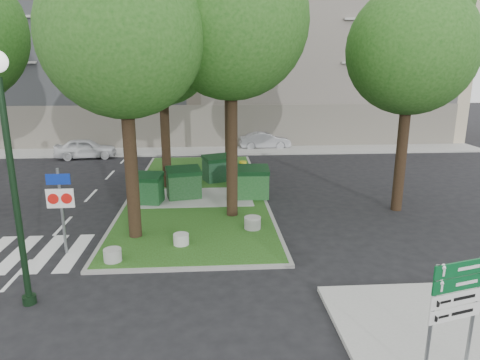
{
  "coord_description": "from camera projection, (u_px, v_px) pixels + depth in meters",
  "views": [
    {
      "loc": [
        1.2,
        -11.75,
        5.84
      ],
      "look_at": [
        2.2,
        2.81,
        2.0
      ],
      "focal_mm": 32.0,
      "sensor_mm": 36.0,
      "label": 1
    }
  ],
  "objects": [
    {
      "name": "tree_median_mid",
      "position": [
        163.0,
        42.0,
        19.65
      ],
      "size": [
        4.8,
        4.8,
        9.99
      ],
      "color": "black",
      "rests_on": "ground"
    },
    {
      "name": "street_lamp",
      "position": [
        9.0,
        153.0,
        9.94
      ],
      "size": [
        0.5,
        0.5,
        6.23
      ],
      "color": "black",
      "rests_on": "ground"
    },
    {
      "name": "dumpster_d",
      "position": [
        252.0,
        182.0,
        19.34
      ],
      "size": [
        1.59,
        1.14,
        1.45
      ],
      "rotation": [
        0.0,
        0.0,
        -0.03
      ],
      "color": "#16491A",
      "rests_on": "median_island"
    },
    {
      "name": "sidewalk_corner",
      "position": [
        446.0,
        328.0,
        9.78
      ],
      "size": [
        5.0,
        4.0,
        0.12
      ],
      "primitive_type": "cube",
      "color": "#999993",
      "rests_on": "ground"
    },
    {
      "name": "median_island",
      "position": [
        197.0,
        192.0,
        20.48
      ],
      "size": [
        6.0,
        16.0,
        0.12
      ],
      "primitive_type": "cube",
      "color": "#244112",
      "rests_on": "ground"
    },
    {
      "name": "apartment_building",
      "position": [
        195.0,
        41.0,
        35.79
      ],
      "size": [
        41.0,
        12.0,
        16.0
      ],
      "primitive_type": "cube",
      "color": "#C0AE90",
      "rests_on": "ground"
    },
    {
      "name": "median_kerb",
      "position": [
        197.0,
        192.0,
        20.48
      ],
      "size": [
        6.3,
        16.3,
        0.1
      ],
      "primitive_type": "cube",
      "color": "gray",
      "rests_on": "ground"
    },
    {
      "name": "bollard_mid",
      "position": [
        181.0,
        239.0,
        14.25
      ],
      "size": [
        0.52,
        0.52,
        0.37
      ],
      "primitive_type": "cylinder",
      "color": "#B0B0AA",
      "rests_on": "median_island"
    },
    {
      "name": "tree_median_near_left",
      "position": [
        125.0,
        19.0,
        13.26
      ],
      "size": [
        5.2,
        5.2,
        10.53
      ],
      "color": "black",
      "rests_on": "ground"
    },
    {
      "name": "tree_median_far",
      "position": [
        230.0,
        19.0,
        22.41
      ],
      "size": [
        5.8,
        5.8,
        11.93
      ],
      "color": "black",
      "rests_on": "ground"
    },
    {
      "name": "dumpster_b",
      "position": [
        184.0,
        183.0,
        19.31
      ],
      "size": [
        1.71,
        1.36,
        1.41
      ],
      "rotation": [
        0.0,
        0.0,
        0.21
      ],
      "color": "#0F3513",
      "rests_on": "median_island"
    },
    {
      "name": "car_white",
      "position": [
        86.0,
        148.0,
        28.33
      ],
      "size": [
        4.07,
        2.03,
        1.33
      ],
      "primitive_type": "imported",
      "rotation": [
        0.0,
        0.0,
        1.69
      ],
      "color": "silver",
      "rests_on": "ground"
    },
    {
      "name": "bollard_right",
      "position": [
        253.0,
        223.0,
        15.66
      ],
      "size": [
        0.61,
        0.61,
        0.44
      ],
      "primitive_type": "cylinder",
      "color": "#969691",
      "rests_on": "median_island"
    },
    {
      "name": "zebra_crossing",
      "position": [
        61.0,
        252.0,
        13.94
      ],
      "size": [
        5.0,
        3.0,
        0.01
      ],
      "primitive_type": "cube",
      "color": "silver",
      "rests_on": "ground"
    },
    {
      "name": "dumpster_a",
      "position": [
        146.0,
        188.0,
        18.57
      ],
      "size": [
        1.57,
        1.22,
        1.33
      ],
      "rotation": [
        0.0,
        0.0,
        -0.16
      ],
      "color": "#0F3A17",
      "rests_on": "median_island"
    },
    {
      "name": "tree_street_right",
      "position": [
        414.0,
        37.0,
        16.45
      ],
      "size": [
        5.0,
        5.0,
        10.06
      ],
      "color": "black",
      "rests_on": "ground"
    },
    {
      "name": "litter_bin",
      "position": [
        243.0,
        168.0,
        23.7
      ],
      "size": [
        0.41,
        0.41,
        0.71
      ],
      "primitive_type": "cylinder",
      "color": "gold",
      "rests_on": "median_island"
    },
    {
      "name": "building_sidewalk",
      "position": [
        194.0,
        151.0,
        30.58
      ],
      "size": [
        42.0,
        3.0,
        0.12
      ],
      "primitive_type": "cube",
      "color": "#999993",
      "rests_on": "ground"
    },
    {
      "name": "traffic_sign_pole",
      "position": [
        61.0,
        200.0,
        13.46
      ],
      "size": [
        0.85,
        0.09,
        2.83
      ],
      "rotation": [
        0.0,
        0.0,
        0.03
      ],
      "color": "slate",
      "rests_on": "ground"
    },
    {
      "name": "bollard_left",
      "position": [
        113.0,
        255.0,
        13.02
      ],
      "size": [
        0.54,
        0.54,
        0.39
      ],
      "primitive_type": "cylinder",
      "color": "#979893",
      "rests_on": "median_island"
    },
    {
      "name": "car_silver",
      "position": [
        265.0,
        140.0,
        31.74
      ],
      "size": [
        3.78,
        1.44,
        1.23
      ],
      "primitive_type": "imported",
      "rotation": [
        0.0,
        0.0,
        1.61
      ],
      "color": "#A2A3AA",
      "rests_on": "ground"
    },
    {
      "name": "ground",
      "position": [
        173.0,
        270.0,
        12.74
      ],
      "size": [
        120.0,
        120.0,
        0.0
      ],
      "primitive_type": "plane",
      "color": "black",
      "rests_on": "ground"
    },
    {
      "name": "tree_median_near_right",
      "position": [
        234.0,
        6.0,
        15.25
      ],
      "size": [
        5.6,
        5.6,
        11.46
      ],
      "color": "black",
      "rests_on": "ground"
    },
    {
      "name": "directional_sign",
      "position": [
        455.0,
        301.0,
        7.86
      ],
      "size": [
        1.15,
        0.35,
        2.37
      ],
      "rotation": [
        0.0,
        0.0,
        0.26
      ],
      "color": "slate",
      "rests_on": "sidewalk_corner"
    },
    {
      "name": "dumpster_c",
      "position": [
        218.0,
        168.0,
        22.24
      ],
      "size": [
        1.73,
        1.5,
        1.35
      ],
      "rotation": [
        0.0,
        0.0,
        0.39
      ],
      "color": "black",
      "rests_on": "median_island"
    }
  ]
}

